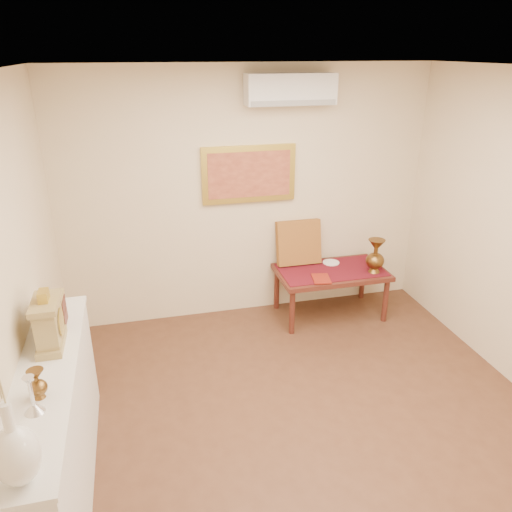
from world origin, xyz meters
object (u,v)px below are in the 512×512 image
object	(u,v)px
brass_urn_tall	(376,252)
mantel_clock	(49,323)
low_table	(331,276)
wooden_chest	(53,310)
display_ledge	(57,434)

from	to	relation	value
brass_urn_tall	mantel_clock	distance (m)	3.42
mantel_clock	low_table	distance (m)	3.17
brass_urn_tall	mantel_clock	bearing A→B (deg)	-155.40
mantel_clock	low_table	xyz separation A→B (m)	(2.66, 1.58, -0.67)
mantel_clock	wooden_chest	size ratio (longest dim) A/B	1.68
display_ledge	brass_urn_tall	bearing A→B (deg)	28.88
brass_urn_tall	low_table	world-z (taller)	brass_urn_tall
display_ledge	mantel_clock	size ratio (longest dim) A/B	4.93
brass_urn_tall	wooden_chest	world-z (taller)	wooden_chest
display_ledge	low_table	distance (m)	3.27
brass_urn_tall	wooden_chest	distance (m)	3.32
mantel_clock	wooden_chest	xyz separation A→B (m)	(-0.01, 0.27, -0.05)
brass_urn_tall	wooden_chest	size ratio (longest dim) A/B	1.87
brass_urn_tall	mantel_clock	xyz separation A→B (m)	(-3.09, -1.42, 0.37)
wooden_chest	mantel_clock	bearing A→B (deg)	-87.97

